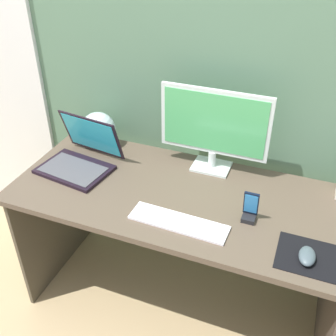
% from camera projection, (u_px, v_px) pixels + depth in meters
% --- Properties ---
extents(ground_plane, '(8.00, 8.00, 0.00)m').
position_uv_depth(ground_plane, '(178.00, 298.00, 2.21)').
color(ground_plane, tan).
extents(wall_back, '(6.00, 0.04, 2.50)m').
position_uv_depth(wall_back, '(214.00, 47.00, 1.83)').
color(wall_back, '#587D5F').
rests_on(wall_back, ground_plane).
extents(desk, '(1.52, 0.67, 0.71)m').
position_uv_depth(desk, '(180.00, 218.00, 1.89)').
color(desk, brown).
rests_on(desk, ground_plane).
extents(monitor, '(0.51, 0.14, 0.41)m').
position_uv_depth(monitor, '(214.00, 127.00, 1.86)').
color(monitor, silver).
rests_on(monitor, desk).
extents(laptop, '(0.37, 0.35, 0.23)m').
position_uv_depth(laptop, '(80.00, 158.00, 1.97)').
color(laptop, black).
rests_on(laptop, desk).
extents(fishbowl, '(0.18, 0.18, 0.18)m').
position_uv_depth(fishbowl, '(98.00, 130.00, 2.12)').
color(fishbowl, silver).
rests_on(fishbowl, desk).
extents(keyboard_external, '(0.41, 0.12, 0.01)m').
position_uv_depth(keyboard_external, '(179.00, 222.00, 1.64)').
color(keyboard_external, white).
rests_on(keyboard_external, desk).
extents(mousepad, '(0.25, 0.20, 0.00)m').
position_uv_depth(mousepad, '(311.00, 257.00, 1.49)').
color(mousepad, black).
rests_on(mousepad, desk).
extents(mouse, '(0.06, 0.10, 0.04)m').
position_uv_depth(mouse, '(307.00, 256.00, 1.47)').
color(mouse, '#44535A').
rests_on(mouse, mousepad).
extents(phone_in_dock, '(0.06, 0.05, 0.14)m').
position_uv_depth(phone_in_dock, '(250.00, 210.00, 1.64)').
color(phone_in_dock, black).
rests_on(phone_in_dock, desk).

